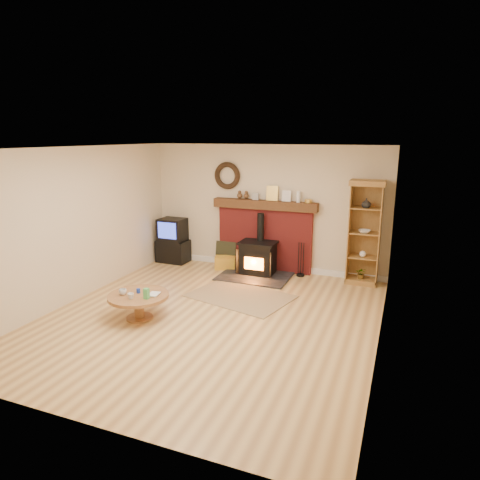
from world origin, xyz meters
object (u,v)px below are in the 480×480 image
at_px(curio_cabinet, 365,233).
at_px(coffee_table, 138,299).
at_px(tv_unit, 173,241).
at_px(wood_stove, 257,259).

relative_size(curio_cabinet, coffee_table, 2.12).
bearing_deg(tv_unit, coffee_table, -69.80).
relative_size(wood_stove, tv_unit, 1.42).
xyz_separation_m(curio_cabinet, coffee_table, (-3.03, -2.99, -0.67)).
relative_size(tv_unit, curio_cabinet, 0.50).
bearing_deg(curio_cabinet, tv_unit, -178.79).
distance_m(curio_cabinet, coffee_table, 4.31).
bearing_deg(wood_stove, coffee_table, -110.29).
xyz_separation_m(wood_stove, coffee_table, (-1.00, -2.71, -0.01)).
distance_m(tv_unit, coffee_table, 3.10).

